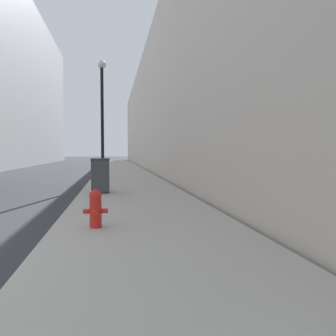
{
  "coord_description": "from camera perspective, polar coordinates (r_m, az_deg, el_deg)",
  "views": [
    {
      "loc": [
        4.66,
        -4.62,
        1.58
      ],
      "look_at": [
        8.3,
        17.08,
        0.47
      ],
      "focal_mm": 35.0,
      "sensor_mm": 36.0,
      "label": 1
    }
  ],
  "objects": [
    {
      "name": "lamppost",
      "position": [
        16.51,
        -11.39,
        9.45
      ],
      "size": [
        0.39,
        0.39,
        5.87
      ],
      "color": "black",
      "rests_on": "sidewalk_right"
    },
    {
      "name": "sidewalk_right",
      "position": [
        22.68,
        -7.75,
        -0.97
      ],
      "size": [
        3.76,
        60.0,
        0.12
      ],
      "color": "#ADA89E",
      "rests_on": "ground"
    },
    {
      "name": "building_right_stone",
      "position": [
        32.02,
        6.34,
        9.35
      ],
      "size": [
        12.0,
        60.0,
        10.37
      ],
      "color": "beige",
      "rests_on": "ground"
    },
    {
      "name": "trash_bin",
      "position": [
        11.81,
        -11.68,
        -1.22
      ],
      "size": [
        0.64,
        0.64,
        1.22
      ],
      "color": "#3D3D42",
      "rests_on": "sidewalk_right"
    },
    {
      "name": "fire_hydrant",
      "position": [
        6.46,
        -12.51,
        -6.73
      ],
      "size": [
        0.47,
        0.35,
        0.74
      ],
      "color": "red",
      "rests_on": "sidewalk_right"
    }
  ]
}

